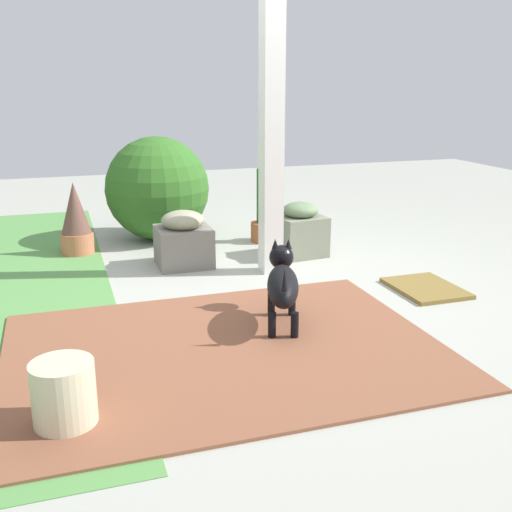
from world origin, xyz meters
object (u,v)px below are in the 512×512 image
object	(u,v)px
ceramic_urn	(64,395)
doormat	(426,288)
stone_planter_mid	(183,240)
dog	(283,282)
terracotta_pot_tall	(264,216)
porch_pillar	(271,133)
round_shrub	(157,188)
terracotta_pot_spiky	(76,220)
stone_planter_nearest	(300,230)

from	to	relation	value
ceramic_urn	doormat	bearing A→B (deg)	-67.08
stone_planter_mid	dog	distance (m)	1.48
terracotta_pot_tall	porch_pillar	bearing A→B (deg)	164.53
stone_planter_mid	round_shrub	xyz separation A→B (m)	(0.94, 0.05, 0.27)
round_shrub	terracotta_pot_spiky	bearing A→B (deg)	111.40
porch_pillar	dog	xyz separation A→B (m)	(-1.07, 0.30, -0.81)
doormat	terracotta_pot_spiky	bearing A→B (deg)	52.65
stone_planter_nearest	stone_planter_mid	xyz separation A→B (m)	(0.01, 1.02, -0.00)
terracotta_pot_spiky	dog	bearing A→B (deg)	-151.44
dog	ceramic_urn	distance (m)	1.53
stone_planter_nearest	ceramic_urn	distance (m)	2.99
round_shrub	ceramic_urn	size ratio (longest dim) A/B	3.19
stone_planter_nearest	dog	xyz separation A→B (m)	(-1.43, 0.70, 0.06)
porch_pillar	stone_planter_nearest	world-z (taller)	porch_pillar
porch_pillar	ceramic_urn	bearing A→B (deg)	138.97
porch_pillar	dog	bearing A→B (deg)	164.27
dog	doormat	bearing A→B (deg)	-76.80
porch_pillar	stone_planter_nearest	xyz separation A→B (m)	(0.37, -0.40, -0.87)
dog	round_shrub	bearing A→B (deg)	8.78
terracotta_pot_spiky	ceramic_urn	world-z (taller)	terracotta_pot_spiky
porch_pillar	doormat	world-z (taller)	porch_pillar
terracotta_pot_spiky	dog	size ratio (longest dim) A/B	0.91
terracotta_pot_tall	dog	xyz separation A→B (m)	(-1.97, 0.55, 0.03)
round_shrub	doormat	distance (m)	2.67
porch_pillar	stone_planter_nearest	distance (m)	1.02
porch_pillar	stone_planter_mid	xyz separation A→B (m)	(0.38, 0.62, -0.87)
round_shrub	dog	bearing A→B (deg)	-171.22
dog	doormat	world-z (taller)	dog
ceramic_urn	doormat	world-z (taller)	ceramic_urn
terracotta_pot_tall	doormat	size ratio (longest dim) A/B	1.22
round_shrub	stone_planter_mid	bearing A→B (deg)	-177.14
stone_planter_nearest	terracotta_pot_spiky	xyz separation A→B (m)	(0.65, 1.83, 0.08)
dog	ceramic_urn	xyz separation A→B (m)	(-0.78, 1.31, -0.13)
stone_planter_mid	terracotta_pot_spiky	world-z (taller)	terracotta_pot_spiky
porch_pillar	round_shrub	xyz separation A→B (m)	(1.32, 0.67, -0.60)
terracotta_pot_spiky	dog	xyz separation A→B (m)	(-2.08, -1.13, -0.02)
stone_planter_mid	terracotta_pot_tall	world-z (taller)	terracotta_pot_tall
ceramic_urn	dog	bearing A→B (deg)	-59.10
terracotta_pot_tall	round_shrub	bearing A→B (deg)	65.84
round_shrub	terracotta_pot_spiky	world-z (taller)	round_shrub
round_shrub	ceramic_urn	world-z (taller)	round_shrub
doormat	ceramic_urn	bearing A→B (deg)	112.92
terracotta_pot_tall	terracotta_pot_spiky	xyz separation A→B (m)	(0.11, 1.69, 0.05)
terracotta_pot_tall	dog	distance (m)	2.05
stone_planter_nearest	stone_planter_mid	bearing A→B (deg)	89.61
stone_planter_nearest	terracotta_pot_tall	world-z (taller)	terracotta_pot_tall
terracotta_pot_tall	ceramic_urn	xyz separation A→B (m)	(-2.76, 1.86, -0.10)
stone_planter_mid	round_shrub	size ratio (longest dim) A/B	0.47
stone_planter_mid	ceramic_urn	bearing A→B (deg)	156.06
terracotta_pot_tall	dog	size ratio (longest dim) A/B	0.99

